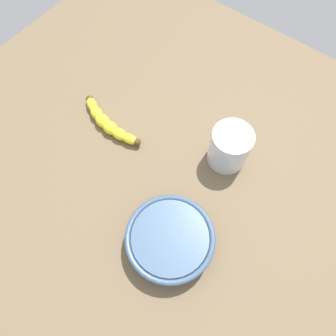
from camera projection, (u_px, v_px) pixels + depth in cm
name	position (u px, v px, depth cm)	size (l,w,h in cm)	color
wooden_tabletop	(149.00, 178.00, 74.67)	(120.00, 120.00, 3.00)	brown
banana	(108.00, 123.00, 77.68)	(19.75, 6.25, 3.18)	yellow
smoothie_glass	(229.00, 148.00, 70.80)	(9.15, 9.15, 10.19)	silver
ceramic_bowl	(170.00, 239.00, 63.78)	(18.15, 18.15, 5.31)	#3D5675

